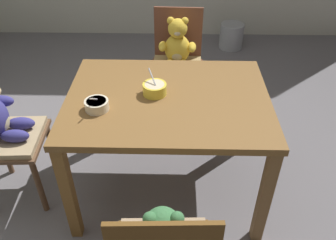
# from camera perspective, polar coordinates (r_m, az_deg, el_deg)

# --- Properties ---
(ground_plane) EXTENTS (5.20, 5.20, 0.04)m
(ground_plane) POSITION_cam_1_polar(r_m,az_deg,el_deg) (2.47, -0.03, -10.77)
(ground_plane) COLOR slate
(dining_table) EXTENTS (1.14, 0.87, 0.73)m
(dining_table) POSITION_cam_1_polar(r_m,az_deg,el_deg) (2.04, -0.03, 1.57)
(dining_table) COLOR brown
(dining_table) RESTS_ON ground_plane
(teddy_chair_far_center) EXTENTS (0.43, 0.41, 0.88)m
(teddy_chair_far_center) POSITION_cam_1_polar(r_m,az_deg,el_deg) (2.81, 1.49, 10.40)
(teddy_chair_far_center) COLOR brown
(teddy_chair_far_center) RESTS_ON ground_plane
(porridge_bowl_cream_near_left) EXTENTS (0.13, 0.14, 0.12)m
(porridge_bowl_cream_near_left) POSITION_cam_1_polar(r_m,az_deg,el_deg) (1.90, -11.45, 2.42)
(porridge_bowl_cream_near_left) COLOR beige
(porridge_bowl_cream_near_left) RESTS_ON dining_table
(porridge_bowl_yellow_center) EXTENTS (0.14, 0.14, 0.13)m
(porridge_bowl_yellow_center) POSITION_cam_1_polar(r_m,az_deg,el_deg) (1.99, -2.18, 5.08)
(porridge_bowl_yellow_center) COLOR yellow
(porridge_bowl_yellow_center) RESTS_ON dining_table
(metal_pail) EXTENTS (0.27, 0.27, 0.28)m
(metal_pail) POSITION_cam_1_polar(r_m,az_deg,el_deg) (4.20, 10.21, 13.23)
(metal_pail) COLOR #93969B
(metal_pail) RESTS_ON ground_plane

